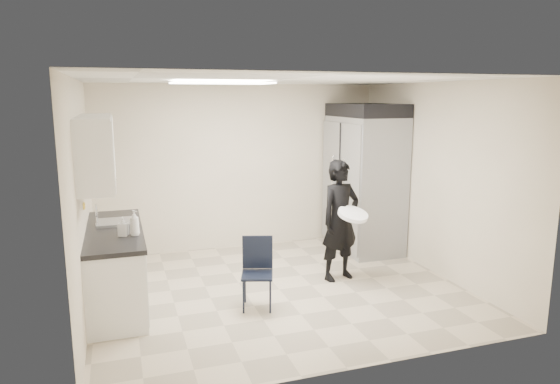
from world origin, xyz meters
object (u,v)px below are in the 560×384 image
object	(u,v)px
lower_counter	(116,268)
folding_chair	(257,275)
commercial_fridge	(364,184)
man_tuxedo	(340,220)

from	to	relation	value
lower_counter	folding_chair	xyz separation A→B (m)	(1.54, -0.65, -0.03)
commercial_fridge	folding_chair	bearing A→B (deg)	-142.47
folding_chair	man_tuxedo	distance (m)	1.48
commercial_fridge	folding_chair	size ratio (longest dim) A/B	2.64
commercial_fridge	man_tuxedo	distance (m)	1.50
folding_chair	man_tuxedo	size ratio (longest dim) A/B	0.50
folding_chair	man_tuxedo	bearing A→B (deg)	41.58
commercial_fridge	folding_chair	xyz separation A→B (m)	(-2.24, -1.72, -0.65)
lower_counter	man_tuxedo	size ratio (longest dim) A/B	1.19
man_tuxedo	folding_chair	bearing A→B (deg)	-170.41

